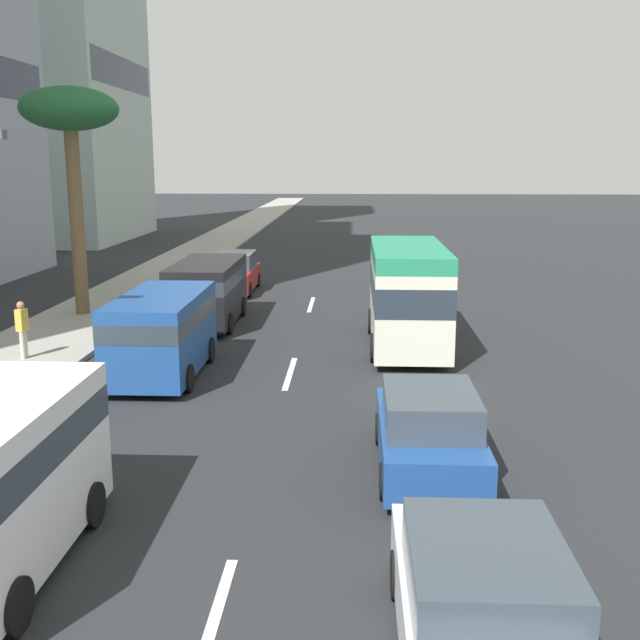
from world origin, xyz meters
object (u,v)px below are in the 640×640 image
(van_third, at_px, (162,329))
(car_fifth, at_px, (235,273))
(minibus_second, at_px, (408,292))
(car_seventh, at_px, (483,605))
(palm_tree, at_px, (70,119))
(pedestrian_near_lamp, at_px, (22,327))
(car_lead, at_px, (429,432))
(van_fourth, at_px, (207,289))

(van_third, bearing_deg, car_fifth, -179.20)
(minibus_second, height_order, car_fifth, minibus_second)
(minibus_second, distance_m, car_seventh, 15.28)
(palm_tree, bearing_deg, pedestrian_near_lamp, -174.33)
(car_lead, distance_m, pedestrian_near_lamp, 13.08)
(car_lead, distance_m, van_third, 9.01)
(palm_tree, bearing_deg, car_seventh, -148.88)
(van_fourth, relative_size, pedestrian_near_lamp, 3.06)
(car_seventh, xyz_separation_m, pedestrian_near_lamp, (12.77, 11.01, 0.30))
(minibus_second, relative_size, van_third, 1.31)
(minibus_second, distance_m, palm_tree, 13.63)
(car_fifth, xyz_separation_m, pedestrian_near_lamp, (-12.48, 4.15, 0.26))
(pedestrian_near_lamp, xyz_separation_m, palm_tree, (6.54, 0.65, 6.13))
(car_lead, distance_m, palm_tree, 19.08)
(car_seventh, height_order, palm_tree, palm_tree)
(minibus_second, distance_m, pedestrian_near_lamp, 11.45)
(van_fourth, bearing_deg, pedestrian_near_lamp, -37.88)
(van_third, distance_m, van_fourth, 6.58)
(van_fourth, bearing_deg, palm_tree, -101.75)
(van_third, relative_size, pedestrian_near_lamp, 2.92)
(pedestrian_near_lamp, bearing_deg, van_fourth, -25.42)
(car_fifth, distance_m, palm_tree, 9.96)
(van_fourth, xyz_separation_m, palm_tree, (1.03, 4.94, 5.91))
(car_fifth, bearing_deg, minibus_second, 35.03)
(van_third, xyz_separation_m, van_fourth, (6.58, 0.05, 0.00))
(minibus_second, height_order, palm_tree, palm_tree)
(car_lead, bearing_deg, pedestrian_near_lamp, 56.60)
(car_lead, xyz_separation_m, car_seventh, (-5.57, -0.09, -0.00))
(minibus_second, bearing_deg, pedestrian_near_lamp, 102.51)
(minibus_second, bearing_deg, car_fifth, 35.03)
(car_lead, distance_m, van_fourth, 14.35)
(car_lead, bearing_deg, palm_tree, 40.10)
(minibus_second, xyz_separation_m, pedestrian_near_lamp, (-2.48, 11.16, -0.67))
(car_seventh, bearing_deg, pedestrian_near_lamp, 40.76)
(car_lead, height_order, pedestrian_near_lamp, pedestrian_near_lamp)
(car_lead, height_order, van_third, van_third)
(minibus_second, relative_size, car_seventh, 1.53)
(car_seventh, bearing_deg, van_third, 29.68)
(car_fifth, relative_size, pedestrian_near_lamp, 2.79)
(car_lead, relative_size, car_fifth, 0.89)
(car_fifth, bearing_deg, car_lead, 18.99)
(van_third, relative_size, car_seventh, 1.17)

